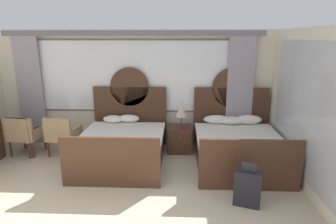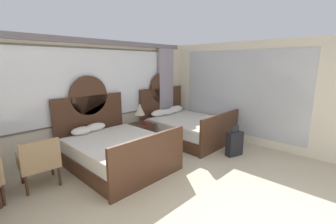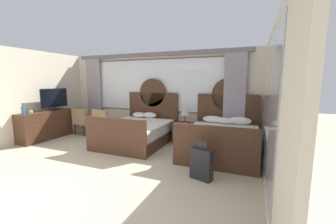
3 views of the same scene
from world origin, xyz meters
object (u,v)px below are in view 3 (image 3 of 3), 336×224
object	(u,v)px
bottle_spirit_blue	(23,110)
armchair_by_window_right	(84,120)
bed_near_window	(138,131)
suitcase_on_floor	(202,164)
armchair_by_window_left	(104,121)
nightstand_between_beds	(183,132)
bed_near_mirror	(222,139)
armchair_by_window_centre	(84,120)
table_lamp_on_nightstand	(185,110)
book_on_nightstand	(185,123)
tv_flatscreen	(55,99)
bottle_soda_green	(28,111)
dresser_minibar	(45,125)
cup_on_dresser	(31,112)

from	to	relation	value
bottle_spirit_blue	armchair_by_window_right	xyz separation A→B (m)	(0.56, 1.62, -0.50)
bed_near_window	suitcase_on_floor	bearing A→B (deg)	-34.86
armchair_by_window_right	bed_near_window	bearing A→B (deg)	-6.28
armchair_by_window_left	armchair_by_window_right	bearing A→B (deg)	-179.98
nightstand_between_beds	armchair_by_window_left	distance (m)	2.60
bed_near_mirror	armchair_by_window_centre	size ratio (longest dim) A/B	2.41
armchair_by_window_right	table_lamp_on_nightstand	bearing A→B (deg)	6.79
armchair_by_window_right	book_on_nightstand	bearing A→B (deg)	3.99
bed_near_window	tv_flatscreen	distance (m)	2.98
armchair_by_window_right	bottle_soda_green	bearing A→B (deg)	-110.61
dresser_minibar	armchair_by_window_right	size ratio (longest dim) A/B	1.79
tv_flatscreen	bottle_spirit_blue	distance (m)	1.09
bed_near_mirror	armchair_by_window_centre	bearing A→B (deg)	177.13
nightstand_between_beds	table_lamp_on_nightstand	world-z (taller)	table_lamp_on_nightstand
armchair_by_window_right	armchair_by_window_centre	bearing A→B (deg)	171.59
tv_flatscreen	armchair_by_window_centre	xyz separation A→B (m)	(0.61, 0.56, -0.72)
cup_on_dresser	dresser_minibar	bearing A→B (deg)	87.51
book_on_nightstand	cup_on_dresser	distance (m)	4.47
dresser_minibar	bottle_soda_green	distance (m)	0.77
table_lamp_on_nightstand	bottle_spirit_blue	bearing A→B (deg)	-153.02
bottle_spirit_blue	armchair_by_window_right	bearing A→B (deg)	71.08
book_on_nightstand	suitcase_on_floor	size ratio (longest dim) A/B	0.36
bed_near_mirror	suitcase_on_floor	world-z (taller)	bed_near_mirror
armchair_by_window_right	tv_flatscreen	bearing A→B (deg)	-137.90
bottle_soda_green	bed_near_mirror	bearing A→B (deg)	13.72
bottle_soda_green	armchair_by_window_right	world-z (taller)	bottle_soda_green
armchair_by_window_left	armchair_by_window_centre	world-z (taller)	same
bed_near_window	bed_near_mirror	world-z (taller)	same
nightstand_between_beds	dresser_minibar	size ratio (longest dim) A/B	0.36
table_lamp_on_nightstand	bottle_soda_green	distance (m)	4.43
bottle_soda_green	armchair_by_window_right	bearing A→B (deg)	69.39
bed_near_mirror	armchair_by_window_left	xyz separation A→B (m)	(-3.75, 0.23, 0.12)
armchair_by_window_left	armchair_by_window_centre	size ratio (longest dim) A/B	1.00
nightstand_between_beds	suitcase_on_floor	xyz separation A→B (m)	(1.05, -2.15, 0.00)
nightstand_between_beds	armchair_by_window_right	size ratio (longest dim) A/B	0.65
bottle_spirit_blue	suitcase_on_floor	size ratio (longest dim) A/B	0.44
book_on_nightstand	tv_flatscreen	bearing A→B (deg)	-168.98
book_on_nightstand	bottle_spirit_blue	size ratio (longest dim) A/B	0.82
bed_near_mirror	armchair_by_window_centre	world-z (taller)	bed_near_mirror
armchair_by_window_left	armchair_by_window_centre	distance (m)	0.86
table_lamp_on_nightstand	dresser_minibar	distance (m)	4.33
nightstand_between_beds	armchair_by_window_right	xyz separation A→B (m)	(-3.41, -0.35, 0.21)
book_on_nightstand	table_lamp_on_nightstand	bearing A→B (deg)	112.26
armchair_by_window_left	armchair_by_window_centre	xyz separation A→B (m)	(-0.86, 0.00, 0.00)
bed_near_mirror	book_on_nightstand	distance (m)	1.21
nightstand_between_beds	bottle_spirit_blue	world-z (taller)	bottle_spirit_blue
bottle_spirit_blue	bed_near_window	bearing A→B (deg)	26.44
bed_near_mirror	bed_near_window	bearing A→B (deg)	-179.63
table_lamp_on_nightstand	armchair_by_window_centre	distance (m)	3.51
dresser_minibar	tv_flatscreen	bearing A→B (deg)	85.81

